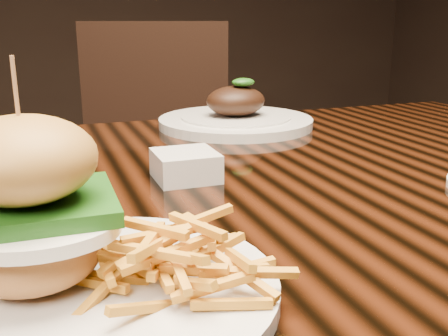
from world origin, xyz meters
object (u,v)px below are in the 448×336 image
object	(u,v)px
dining_table	(186,236)
burger_plate	(86,245)
far_dish	(236,117)
chair_far	(156,160)

from	to	relation	value
dining_table	burger_plate	xyz separation A→B (m)	(-0.15, -0.26, 0.12)
burger_plate	far_dish	bearing A→B (deg)	72.01
dining_table	far_dish	xyz separation A→B (m)	(0.20, 0.32, 0.10)
far_dish	chair_far	bearing A→B (deg)	94.20
far_dish	dining_table	bearing A→B (deg)	-121.50
dining_table	burger_plate	world-z (taller)	burger_plate
chair_far	far_dish	bearing A→B (deg)	-70.18
dining_table	far_dish	size ratio (longest dim) A/B	5.20
burger_plate	chair_far	world-z (taller)	chair_far
dining_table	burger_plate	bearing A→B (deg)	-119.94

